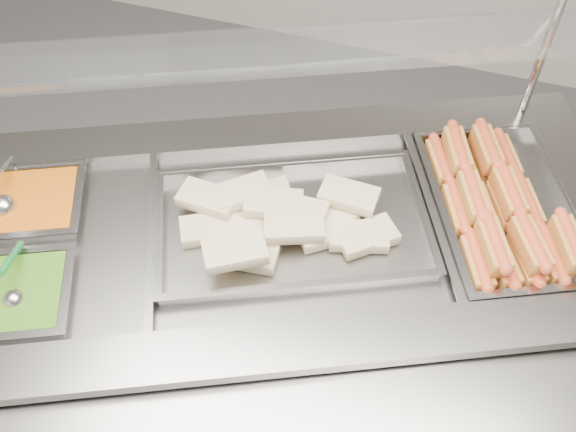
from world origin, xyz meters
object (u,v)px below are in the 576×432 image
(sneeze_guard, at_px, (257,54))
(pan_wraps, at_px, (292,228))
(steam_counter, at_px, (272,313))
(serving_spoon, at_px, (14,292))
(ladle, at_px, (4,205))
(pan_hotdogs, at_px, (500,213))

(sneeze_guard, distance_m, pan_wraps, 0.49)
(steam_counter, distance_m, serving_spoon, 0.84)
(steam_counter, height_order, ladle, ladle)
(serving_spoon, bearing_deg, sneeze_guard, 54.87)
(sneeze_guard, relative_size, pan_wraps, 2.08)
(pan_hotdogs, xyz_separation_m, serving_spoon, (-1.15, -0.69, 0.06))
(steam_counter, xyz_separation_m, sneeze_guard, (-0.10, 0.22, 0.88))
(pan_wraps, xyz_separation_m, serving_spoon, (-0.60, -0.44, 0.04))
(pan_hotdogs, xyz_separation_m, pan_wraps, (-0.56, -0.25, 0.02))
(sneeze_guard, relative_size, serving_spoon, 9.42)
(ladle, relative_size, serving_spoon, 1.08)
(ladle, height_order, serving_spoon, ladle)
(sneeze_guard, height_order, pan_wraps, sneeze_guard)
(sneeze_guard, height_order, pan_hotdogs, sneeze_guard)
(pan_hotdogs, relative_size, serving_spoon, 3.71)
(pan_hotdogs, bearing_deg, sneeze_guard, -175.33)
(pan_wraps, bearing_deg, pan_hotdogs, 23.95)
(sneeze_guard, distance_m, ladle, 0.84)
(serving_spoon, bearing_deg, ladle, 127.96)
(pan_wraps, height_order, serving_spoon, serving_spoon)
(ladle, xyz_separation_m, serving_spoon, (0.19, -0.25, 0.00))
(steam_counter, xyz_separation_m, ladle, (-0.73, -0.17, 0.49))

